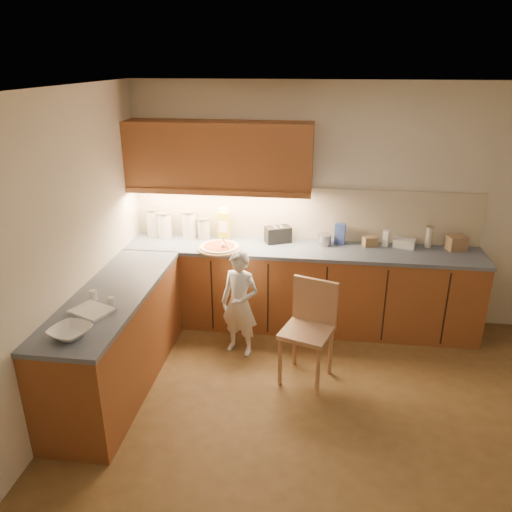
# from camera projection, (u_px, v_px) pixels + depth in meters

# --- Properties ---
(room) EXTENTS (4.54, 4.50, 2.62)m
(room) POSITION_uv_depth(u_px,v_px,m) (349.00, 234.00, 3.40)
(room) COLOR brown
(room) RESTS_ON ground
(l_counter) EXTENTS (3.77, 2.62, 0.92)m
(l_counter) POSITION_uv_depth(u_px,v_px,m) (245.00, 302.00, 5.12)
(l_counter) COLOR brown
(l_counter) RESTS_ON ground
(backsplash) EXTENTS (3.75, 0.02, 0.58)m
(backsplash) POSITION_uv_depth(u_px,v_px,m) (304.00, 214.00, 5.45)
(backsplash) COLOR beige
(backsplash) RESTS_ON l_counter
(upper_cabinets) EXTENTS (1.95, 0.36, 0.73)m
(upper_cabinets) POSITION_uv_depth(u_px,v_px,m) (219.00, 156.00, 5.18)
(upper_cabinets) COLOR brown
(upper_cabinets) RESTS_ON ground
(pizza_on_board) EXTENTS (0.46, 0.46, 0.19)m
(pizza_on_board) POSITION_uv_depth(u_px,v_px,m) (220.00, 247.00, 5.25)
(pizza_on_board) COLOR tan
(pizza_on_board) RESTS_ON l_counter
(child) EXTENTS (0.46, 0.37, 1.09)m
(child) POSITION_uv_depth(u_px,v_px,m) (240.00, 303.00, 4.92)
(child) COLOR white
(child) RESTS_ON ground
(wooden_chair) EXTENTS (0.54, 0.54, 0.94)m
(wooden_chair) POSITION_uv_depth(u_px,v_px,m) (310.00, 324.00, 4.54)
(wooden_chair) COLOR tan
(wooden_chair) RESTS_ON ground
(mixing_bowl) EXTENTS (0.36, 0.36, 0.07)m
(mixing_bowl) POSITION_uv_depth(u_px,v_px,m) (70.00, 332.00, 3.60)
(mixing_bowl) COLOR white
(mixing_bowl) RESTS_ON l_counter
(canister_a) EXTENTS (0.16, 0.16, 0.32)m
(canister_a) POSITION_uv_depth(u_px,v_px,m) (153.00, 222.00, 5.59)
(canister_a) COLOR beige
(canister_a) RESTS_ON l_counter
(canister_b) EXTENTS (0.17, 0.17, 0.29)m
(canister_b) POSITION_uv_depth(u_px,v_px,m) (165.00, 225.00, 5.56)
(canister_b) COLOR white
(canister_b) RESTS_ON l_counter
(canister_c) EXTENTS (0.17, 0.17, 0.31)m
(canister_c) POSITION_uv_depth(u_px,v_px,m) (189.00, 224.00, 5.54)
(canister_c) COLOR white
(canister_c) RESTS_ON l_counter
(canister_d) EXTENTS (0.15, 0.15, 0.24)m
(canister_d) POSITION_uv_depth(u_px,v_px,m) (204.00, 228.00, 5.52)
(canister_d) COLOR beige
(canister_d) RESTS_ON l_counter
(oil_jug) EXTENTS (0.13, 0.11, 0.37)m
(oil_jug) POSITION_uv_depth(u_px,v_px,m) (224.00, 225.00, 5.49)
(oil_jug) COLOR gold
(oil_jug) RESTS_ON l_counter
(toaster) EXTENTS (0.31, 0.25, 0.18)m
(toaster) POSITION_uv_depth(u_px,v_px,m) (278.00, 234.00, 5.43)
(toaster) COLOR black
(toaster) RESTS_ON l_counter
(steel_pot) EXTENTS (0.16, 0.16, 0.12)m
(steel_pot) POSITION_uv_depth(u_px,v_px,m) (324.00, 240.00, 5.35)
(steel_pot) COLOR #A9A9AE
(steel_pot) RESTS_ON l_counter
(blue_box) EXTENTS (0.12, 0.09, 0.22)m
(blue_box) POSITION_uv_depth(u_px,v_px,m) (340.00, 234.00, 5.38)
(blue_box) COLOR #354E9F
(blue_box) RESTS_ON l_counter
(card_box_a) EXTENTS (0.17, 0.14, 0.10)m
(card_box_a) POSITION_uv_depth(u_px,v_px,m) (370.00, 241.00, 5.33)
(card_box_a) COLOR #A48658
(card_box_a) RESTS_ON l_counter
(white_bottle) EXTENTS (0.07, 0.07, 0.17)m
(white_bottle) POSITION_uv_depth(u_px,v_px,m) (386.00, 238.00, 5.31)
(white_bottle) COLOR white
(white_bottle) RESTS_ON l_counter
(flat_pack) EXTENTS (0.25, 0.21, 0.09)m
(flat_pack) POSITION_uv_depth(u_px,v_px,m) (404.00, 243.00, 5.30)
(flat_pack) COLOR white
(flat_pack) RESTS_ON l_counter
(tall_jar) EXTENTS (0.07, 0.07, 0.23)m
(tall_jar) POSITION_uv_depth(u_px,v_px,m) (429.00, 237.00, 5.27)
(tall_jar) COLOR silver
(tall_jar) RESTS_ON l_counter
(card_box_b) EXTENTS (0.23, 0.20, 0.15)m
(card_box_b) POSITION_uv_depth(u_px,v_px,m) (456.00, 243.00, 5.22)
(card_box_b) COLOR #A68259
(card_box_b) RESTS_ON l_counter
(dough_cloth) EXTENTS (0.37, 0.34, 0.02)m
(dough_cloth) POSITION_uv_depth(u_px,v_px,m) (92.00, 311.00, 3.95)
(dough_cloth) COLOR white
(dough_cloth) RESTS_ON l_counter
(spice_jar_a) EXTENTS (0.08, 0.08, 0.08)m
(spice_jar_a) POSITION_uv_depth(u_px,v_px,m) (93.00, 295.00, 4.14)
(spice_jar_a) COLOR white
(spice_jar_a) RESTS_ON l_counter
(spice_jar_b) EXTENTS (0.07, 0.07, 0.07)m
(spice_jar_b) POSITION_uv_depth(u_px,v_px,m) (111.00, 301.00, 4.05)
(spice_jar_b) COLOR silver
(spice_jar_b) RESTS_ON l_counter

